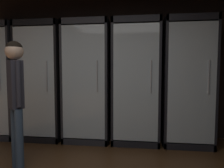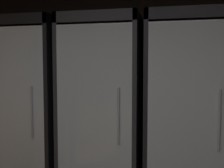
% 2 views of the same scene
% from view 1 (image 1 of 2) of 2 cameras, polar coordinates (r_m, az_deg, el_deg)
% --- Properties ---
extents(wall_back, '(6.00, 0.06, 2.80)m').
position_cam_1_polar(wall_back, '(3.76, -0.87, 6.53)').
color(wall_back, black).
rests_on(wall_back, ground).
extents(cooler_far_left, '(0.78, 0.66, 2.07)m').
position_cam_1_polar(cooler_far_left, '(4.23, -29.43, 0.49)').
color(cooler_far_left, '#2B2B30').
rests_on(cooler_far_left, ground).
extents(cooler_left, '(0.78, 0.66, 2.07)m').
position_cam_1_polar(cooler_left, '(3.79, -19.21, 0.53)').
color(cooler_left, black).
rests_on(cooler_left, ground).
extents(cooler_center, '(0.78, 0.66, 2.07)m').
position_cam_1_polar(cooler_center, '(3.51, -6.86, 0.34)').
color(cooler_center, '#2B2B30').
rests_on(cooler_center, ground).
extents(cooler_right, '(0.78, 0.66, 2.07)m').
position_cam_1_polar(cooler_right, '(3.40, 6.98, 0.36)').
color(cooler_right, black).
rests_on(cooler_right, ground).
extents(cooler_far_right, '(0.78, 0.66, 2.07)m').
position_cam_1_polar(cooler_far_right, '(3.50, 20.78, 0.23)').
color(cooler_far_right, black).
rests_on(cooler_far_right, ground).
extents(shopper_far, '(0.23, 0.22, 1.59)m').
position_cam_1_polar(shopper_far, '(2.63, -26.43, -1.27)').
color(shopper_far, '#384C66').
rests_on(shopper_far, ground).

